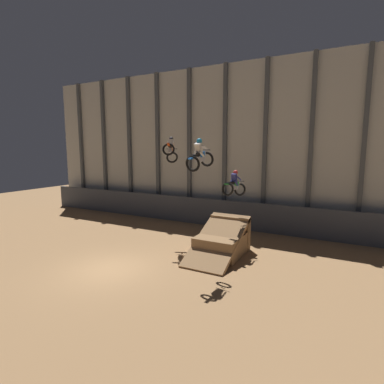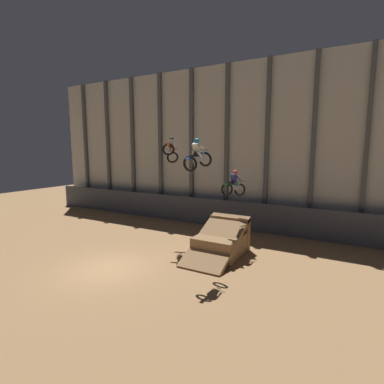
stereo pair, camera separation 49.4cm
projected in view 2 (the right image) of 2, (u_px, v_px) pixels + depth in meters
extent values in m
plane|color=#9E754C|center=(107.00, 268.00, 14.60)|extent=(60.00, 60.00, 0.00)
cube|color=beige|center=(210.00, 146.00, 23.35)|extent=(32.00, 0.12, 11.96)
cube|color=#4C5156|center=(86.00, 147.00, 29.86)|extent=(0.28, 0.28, 11.96)
cube|color=#4C5156|center=(108.00, 146.00, 28.38)|extent=(0.28, 0.28, 11.96)
cube|color=#4C5156|center=(133.00, 146.00, 26.89)|extent=(0.28, 0.28, 11.96)
cube|color=#4C5156|center=(160.00, 146.00, 25.41)|extent=(0.28, 0.28, 11.96)
cube|color=#4C5156|center=(192.00, 146.00, 23.92)|extent=(0.28, 0.28, 11.96)
cube|color=#4C5156|center=(227.00, 146.00, 22.44)|extent=(0.28, 0.28, 11.96)
cube|color=#4C5156|center=(267.00, 146.00, 20.95)|extent=(0.28, 0.28, 11.96)
cube|color=#4C5156|center=(313.00, 146.00, 19.47)|extent=(0.28, 0.28, 11.96)
cube|color=#4C5156|center=(367.00, 145.00, 17.98)|extent=(0.28, 0.28, 11.96)
cube|color=#474C56|center=(202.00, 211.00, 23.03)|extent=(31.36, 0.20, 2.03)
cube|color=#966F48|center=(221.00, 244.00, 16.47)|extent=(2.28, 2.95, 1.14)
cube|color=olive|center=(230.00, 232.00, 17.47)|extent=(2.33, 0.50, 1.89)
cube|color=#9E754C|center=(216.00, 241.00, 15.87)|extent=(2.33, 4.29, 2.08)
torus|color=black|center=(173.00, 157.00, 18.64)|extent=(0.81, 0.62, 0.72)
torus|color=black|center=(168.00, 149.00, 17.28)|extent=(0.81, 0.62, 0.72)
cube|color=#B7B7BC|center=(171.00, 151.00, 17.94)|extent=(0.40, 0.61, 0.45)
cube|color=#E54C19|center=(171.00, 149.00, 18.15)|extent=(0.38, 0.54, 0.38)
cube|color=black|center=(170.00, 146.00, 17.76)|extent=(0.37, 0.58, 0.31)
cube|color=#E54C19|center=(168.00, 144.00, 17.24)|extent=(0.27, 0.38, 0.18)
cylinder|color=#B7B7BC|center=(172.00, 153.00, 18.52)|extent=(0.21, 0.40, 0.44)
cylinder|color=black|center=(172.00, 149.00, 18.53)|extent=(0.50, 0.48, 0.04)
cube|color=silver|center=(171.00, 143.00, 18.02)|extent=(0.34, 0.30, 0.51)
sphere|color=black|center=(171.00, 139.00, 18.18)|extent=(0.37, 0.41, 0.34)
cylinder|color=silver|center=(169.00, 148.00, 18.03)|extent=(0.23, 0.34, 0.41)
cylinder|color=silver|center=(173.00, 148.00, 18.00)|extent=(0.23, 0.34, 0.41)
cylinder|color=silver|center=(169.00, 144.00, 18.27)|extent=(0.25, 0.44, 0.40)
cylinder|color=silver|center=(174.00, 144.00, 18.24)|extent=(0.25, 0.44, 0.40)
torus|color=black|center=(205.00, 159.00, 14.61)|extent=(0.74, 0.22, 0.74)
torus|color=black|center=(190.00, 164.00, 13.46)|extent=(0.74, 0.22, 0.74)
cube|color=#B7B7BC|center=(197.00, 159.00, 13.96)|extent=(0.20, 0.55, 0.34)
cube|color=blue|center=(199.00, 154.00, 14.05)|extent=(0.22, 0.47, 0.29)
cube|color=black|center=(194.00, 155.00, 13.72)|extent=(0.18, 0.58, 0.18)
cube|color=blue|center=(189.00, 158.00, 13.31)|extent=(0.15, 0.37, 0.10)
cylinder|color=#B7B7BC|center=(203.00, 155.00, 14.40)|extent=(0.06, 0.20, 0.55)
cylinder|color=black|center=(202.00, 150.00, 14.31)|extent=(0.66, 0.13, 0.04)
cube|color=silver|center=(196.00, 148.00, 13.82)|extent=(0.29, 0.38, 0.53)
sphere|color=#2393CC|center=(197.00, 141.00, 13.82)|extent=(0.27, 0.30, 0.29)
cylinder|color=silver|center=(195.00, 154.00, 13.99)|extent=(0.12, 0.43, 0.30)
cylinder|color=silver|center=(199.00, 154.00, 13.87)|extent=(0.12, 0.43, 0.30)
cylinder|color=silver|center=(196.00, 147.00, 14.09)|extent=(0.10, 0.53, 0.20)
cylinder|color=silver|center=(202.00, 147.00, 13.92)|extent=(0.10, 0.53, 0.20)
torus|color=black|center=(240.00, 190.00, 17.20)|extent=(0.75, 0.31, 0.74)
torus|color=black|center=(227.00, 189.00, 16.10)|extent=(0.75, 0.31, 0.74)
cube|color=#B7B7BC|center=(233.00, 187.00, 16.60)|extent=(0.27, 0.57, 0.34)
cube|color=green|center=(235.00, 184.00, 16.73)|extent=(0.27, 0.49, 0.29)
cube|color=black|center=(231.00, 183.00, 16.41)|extent=(0.25, 0.59, 0.19)
cube|color=green|center=(226.00, 184.00, 16.01)|extent=(0.20, 0.38, 0.10)
cylinder|color=#B7B7BC|center=(239.00, 185.00, 17.04)|extent=(0.11, 0.32, 0.51)
cylinder|color=black|center=(239.00, 181.00, 17.00)|extent=(0.66, 0.06, 0.04)
cube|color=navy|center=(234.00, 178.00, 16.55)|extent=(0.32, 0.31, 0.52)
sphere|color=red|center=(235.00, 173.00, 16.62)|extent=(0.30, 0.33, 0.29)
cylinder|color=navy|center=(232.00, 183.00, 16.69)|extent=(0.17, 0.40, 0.36)
cylinder|color=navy|center=(236.00, 183.00, 16.54)|extent=(0.17, 0.40, 0.36)
cylinder|color=navy|center=(233.00, 178.00, 16.84)|extent=(0.16, 0.51, 0.31)
cylinder|color=navy|center=(238.00, 178.00, 16.64)|extent=(0.16, 0.51, 0.31)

